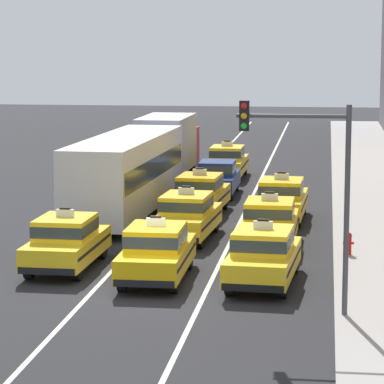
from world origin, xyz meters
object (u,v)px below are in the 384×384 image
(taxi_left_nearest, at_px, (66,241))
(taxi_center_nearest, at_px, (156,251))
(traffic_light_pole, at_px, (309,171))
(fire_hydrant, at_px, (348,242))
(taxi_center_second, at_px, (187,215))
(box_truck_left_third, at_px, (169,144))
(taxi_center_third, at_px, (200,194))
(sedan_center_fourth, at_px, (217,177))
(taxi_right_second, at_px, (270,223))
(taxi_center_fifth, at_px, (227,161))
(taxi_right_third, at_px, (281,199))
(bus_left_second, at_px, (126,171))
(taxi_right_nearest, at_px, (263,255))

(taxi_left_nearest, relative_size, taxi_center_nearest, 1.00)
(taxi_center_nearest, distance_m, traffic_light_pole, 6.52)
(fire_hydrant, bearing_deg, taxi_center_second, 156.18)
(box_truck_left_third, distance_m, taxi_center_third, 10.89)
(sedan_center_fourth, relative_size, fire_hydrant, 5.90)
(fire_hydrant, bearing_deg, taxi_right_second, 150.92)
(sedan_center_fourth, height_order, taxi_center_fifth, taxi_center_fifth)
(taxi_left_nearest, bearing_deg, sedan_center_fourth, 79.01)
(box_truck_left_third, bearing_deg, taxi_left_nearest, -89.94)
(taxi_center_second, distance_m, taxi_right_third, 5.32)
(taxi_center_nearest, xyz_separation_m, fire_hydrant, (5.71, 3.73, -0.33))
(bus_left_second, relative_size, fire_hydrant, 15.47)
(sedan_center_fourth, bearing_deg, taxi_right_nearest, -79.36)
(taxi_center_third, relative_size, taxi_right_third, 1.01)
(taxi_right_third, bearing_deg, taxi_center_second, -126.63)
(sedan_center_fourth, relative_size, taxi_right_second, 0.94)
(box_truck_left_third, relative_size, taxi_right_second, 1.53)
(taxi_center_third, bearing_deg, bus_left_second, -169.66)
(taxi_center_nearest, bearing_deg, fire_hydrant, 33.15)
(taxi_right_second, xyz_separation_m, fire_hydrant, (2.65, -1.48, -0.33))
(taxi_left_nearest, distance_m, taxi_right_nearest, 6.32)
(box_truck_left_third, distance_m, sedan_center_fourth, 6.01)
(bus_left_second, xyz_separation_m, fire_hydrant, (8.78, -7.14, -1.27))
(taxi_center_nearest, xyz_separation_m, taxi_center_second, (0.04, 6.23, 0.00))
(box_truck_left_third, bearing_deg, sedan_center_fourth, -59.03)
(taxi_center_fifth, height_order, taxi_right_second, same)
(fire_hydrant, bearing_deg, sedan_center_fourth, 113.64)
(bus_left_second, height_order, fire_hydrant, bus_left_second)
(taxi_right_nearest, bearing_deg, taxi_center_second, 116.27)
(bus_left_second, height_order, taxi_center_nearest, bus_left_second)
(taxi_center_nearest, distance_m, taxi_right_second, 6.03)
(fire_hydrant, height_order, traffic_light_pole, traffic_light_pole)
(taxi_center_second, relative_size, fire_hydrant, 6.38)
(taxi_center_fifth, relative_size, taxi_right_second, 1.00)
(traffic_light_pole, bearing_deg, taxi_center_third, 107.10)
(fire_hydrant, bearing_deg, traffic_light_pole, -99.17)
(box_truck_left_third, xyz_separation_m, fire_hydrant, (8.76, -18.12, -1.23))
(taxi_left_nearest, relative_size, taxi_right_third, 0.99)
(taxi_right_third, relative_size, traffic_light_pole, 0.83)
(taxi_center_third, xyz_separation_m, taxi_center_fifth, (0.01, 11.14, 0.00))
(bus_left_second, bearing_deg, taxi_center_fifth, 75.80)
(taxi_right_third, distance_m, fire_hydrant, 7.22)
(bus_left_second, height_order, taxi_center_fifth, bus_left_second)
(taxi_center_third, bearing_deg, sedan_center_fourth, 88.63)
(sedan_center_fourth, bearing_deg, taxi_left_nearest, -100.99)
(box_truck_left_third, distance_m, taxi_center_second, 15.95)
(taxi_left_nearest, relative_size, fire_hydrant, 6.29)
(taxi_left_nearest, xyz_separation_m, taxi_center_nearest, (3.03, -1.12, 0.00))
(fire_hydrant, bearing_deg, bus_left_second, 140.89)
(bus_left_second, xyz_separation_m, taxi_center_third, (2.95, 0.54, -0.94))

